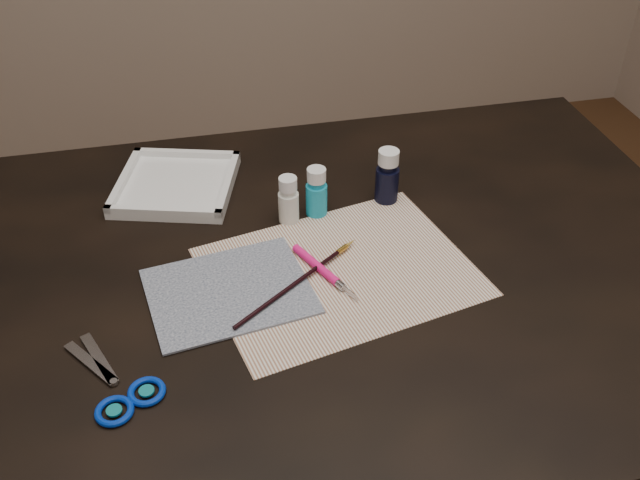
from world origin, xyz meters
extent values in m
cube|color=black|center=(0.00, 0.00, 0.38)|extent=(1.30, 0.90, 0.75)
cube|color=white|center=(0.03, -0.02, 0.75)|extent=(0.45, 0.38, 0.00)
cube|color=#0F1A34|center=(-0.15, -0.03, 0.75)|extent=(0.26, 0.22, 0.00)
cylinder|color=silver|center=(-0.03, 0.13, 0.79)|extent=(0.04, 0.04, 0.08)
cylinder|color=#18A0C4|center=(0.02, 0.14, 0.79)|extent=(0.04, 0.04, 0.09)
cylinder|color=black|center=(0.15, 0.15, 0.80)|extent=(0.05, 0.05, 0.10)
cube|color=white|center=(-0.21, 0.26, 0.76)|extent=(0.25, 0.25, 0.02)
camera|label=1|loc=(-0.18, -0.83, 1.46)|focal=40.00mm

